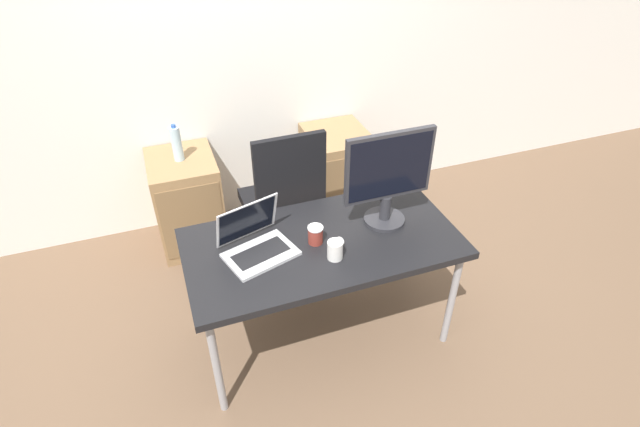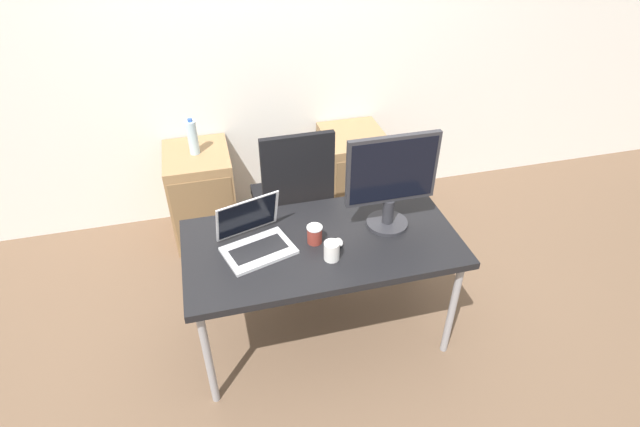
{
  "view_description": "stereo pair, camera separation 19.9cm",
  "coord_description": "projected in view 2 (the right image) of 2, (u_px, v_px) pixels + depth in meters",
  "views": [
    {
      "loc": [
        -0.7,
        -1.9,
        2.36
      ],
      "look_at": [
        0.0,
        0.04,
        0.86
      ],
      "focal_mm": 28.0,
      "sensor_mm": 36.0,
      "label": 1
    },
    {
      "loc": [
        -0.51,
        -1.95,
        2.36
      ],
      "look_at": [
        0.0,
        0.04,
        0.86
      ],
      "focal_mm": 28.0,
      "sensor_mm": 36.0,
      "label": 2
    }
  ],
  "objects": [
    {
      "name": "ground_plane",
      "position": [
        321.0,
        331.0,
        3.02
      ],
      "size": [
        14.0,
        14.0,
        0.0
      ],
      "primitive_type": "plane",
      "color": "brown"
    },
    {
      "name": "wall_back",
      "position": [
        268.0,
        43.0,
        3.4
      ],
      "size": [
        10.0,
        0.05,
        2.6
      ],
      "color": "white",
      "rests_on": "ground_plane"
    },
    {
      "name": "desk",
      "position": [
        322.0,
        248.0,
        2.64
      ],
      "size": [
        1.43,
        0.73,
        0.71
      ],
      "color": "black",
      "rests_on": "ground_plane"
    },
    {
      "name": "office_chair",
      "position": [
        293.0,
        212.0,
        3.35
      ],
      "size": [
        0.56,
        0.56,
        1.06
      ],
      "color": "#232326",
      "rests_on": "ground_plane"
    },
    {
      "name": "cabinet_left",
      "position": [
        202.0,
        195.0,
        3.61
      ],
      "size": [
        0.45,
        0.52,
        0.68
      ],
      "color": "#99754C",
      "rests_on": "ground_plane"
    },
    {
      "name": "cabinet_right",
      "position": [
        353.0,
        174.0,
        3.84
      ],
      "size": [
        0.45,
        0.52,
        0.68
      ],
      "color": "#99754C",
      "rests_on": "ground_plane"
    },
    {
      "name": "water_bottle",
      "position": [
        193.0,
        137.0,
        3.34
      ],
      "size": [
        0.07,
        0.07,
        0.26
      ],
      "color": "silver",
      "rests_on": "cabinet_left"
    },
    {
      "name": "laptop_center",
      "position": [
        255.0,
        239.0,
        2.54
      ],
      "size": [
        0.4,
        0.38,
        0.25
      ],
      "color": "silver",
      "rests_on": "desk"
    },
    {
      "name": "monitor",
      "position": [
        391.0,
        180.0,
        2.55
      ],
      "size": [
        0.48,
        0.22,
        0.54
      ],
      "color": "#2D2D33",
      "rests_on": "desk"
    },
    {
      "name": "mouse",
      "position": [
        339.0,
        242.0,
        2.57
      ],
      "size": [
        0.04,
        0.06,
        0.03
      ],
      "color": "silver",
      "rests_on": "desk"
    },
    {
      "name": "coffee_cup_white",
      "position": [
        332.0,
        251.0,
        2.46
      ],
      "size": [
        0.08,
        0.08,
        0.1
      ],
      "color": "white",
      "rests_on": "desk"
    },
    {
      "name": "coffee_cup_brown",
      "position": [
        315.0,
        235.0,
        2.57
      ],
      "size": [
        0.08,
        0.08,
        0.1
      ],
      "color": "maroon",
      "rests_on": "desk"
    }
  ]
}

